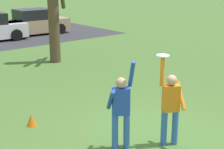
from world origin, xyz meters
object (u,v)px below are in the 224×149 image
object	(u,v)px
person_defender	(121,107)
parked_car_tan	(35,23)
bare_tree_tall	(54,3)
person_catcher	(171,104)
field_cone_orange	(31,120)
frisbee_disc	(163,55)

from	to	relation	value
person_defender	parked_car_tan	bearing A→B (deg)	98.61
bare_tree_tall	person_catcher	bearing A→B (deg)	-104.39
field_cone_orange	person_catcher	bearing A→B (deg)	-56.96
person_defender	field_cone_orange	bearing A→B (deg)	141.98
field_cone_orange	frisbee_disc	bearing A→B (deg)	-58.72
parked_car_tan	frisbee_disc	bearing A→B (deg)	-105.92
parked_car_tan	field_cone_orange	world-z (taller)	parked_car_tan
frisbee_disc	field_cone_orange	world-z (taller)	frisbee_disc
parked_car_tan	bare_tree_tall	xyz separation A→B (m)	(-2.81, -7.09, 1.83)
person_defender	frisbee_disc	distance (m)	1.43
frisbee_disc	field_cone_orange	bearing A→B (deg)	121.28
person_catcher	person_defender	distance (m)	1.12
field_cone_orange	bare_tree_tall	bearing A→B (deg)	53.21
person_defender	parked_car_tan	xyz separation A→B (m)	(5.92, 14.88, -0.25)
person_catcher	person_defender	world-z (taller)	person_catcher
parked_car_tan	bare_tree_tall	world-z (taller)	bare_tree_tall
frisbee_disc	bare_tree_tall	size ratio (longest dim) A/B	0.05
parked_car_tan	field_cone_orange	distance (m)	14.28
frisbee_disc	parked_car_tan	distance (m)	16.23
frisbee_disc	person_defender	bearing A→B (deg)	149.69
bare_tree_tall	frisbee_disc	bearing A→B (deg)	-105.84
person_defender	bare_tree_tall	size ratio (longest dim) A/B	0.36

